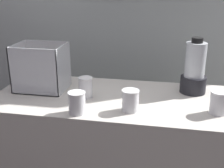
# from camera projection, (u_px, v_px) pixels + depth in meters

# --- Properties ---
(counter) EXTENTS (1.40, 0.64, 0.90)m
(counter) POSITION_uv_depth(u_px,v_px,m) (112.00, 161.00, 1.86)
(counter) COLOR beige
(counter) RESTS_ON ground_plane
(back_wall_unit) EXTENTS (2.60, 0.24, 2.50)m
(back_wall_unit) POSITION_uv_depth(u_px,v_px,m) (130.00, 18.00, 2.29)
(back_wall_unit) COLOR silver
(back_wall_unit) RESTS_ON ground_plane
(carrot_display_bin) EXTENTS (0.30, 0.23, 0.28)m
(carrot_display_bin) POSITION_uv_depth(u_px,v_px,m) (42.00, 76.00, 1.81)
(carrot_display_bin) COLOR white
(carrot_display_bin) RESTS_ON counter
(blender_pitcher) EXTENTS (0.16, 0.16, 0.34)m
(blender_pitcher) POSITION_uv_depth(u_px,v_px,m) (194.00, 71.00, 1.73)
(blender_pitcher) COLOR black
(blender_pitcher) RESTS_ON counter
(juice_cup_pomegranate_far_left) EXTENTS (0.08, 0.08, 0.12)m
(juice_cup_pomegranate_far_left) POSITION_uv_depth(u_px,v_px,m) (86.00, 88.00, 1.68)
(juice_cup_pomegranate_far_left) COLOR white
(juice_cup_pomegranate_far_left) RESTS_ON counter
(juice_cup_pomegranate_left) EXTENTS (0.09, 0.09, 0.12)m
(juice_cup_pomegranate_left) POSITION_uv_depth(u_px,v_px,m) (77.00, 104.00, 1.48)
(juice_cup_pomegranate_left) COLOR white
(juice_cup_pomegranate_left) RESTS_ON counter
(juice_cup_carrot_middle) EXTENTS (0.09, 0.09, 0.11)m
(juice_cup_carrot_middle) POSITION_uv_depth(u_px,v_px,m) (130.00, 102.00, 1.51)
(juice_cup_carrot_middle) COLOR white
(juice_cup_carrot_middle) RESTS_ON counter
(juice_cup_mango_right) EXTENTS (0.09, 0.09, 0.12)m
(juice_cup_mango_right) POSITION_uv_depth(u_px,v_px,m) (218.00, 104.00, 1.48)
(juice_cup_mango_right) COLOR white
(juice_cup_mango_right) RESTS_ON counter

